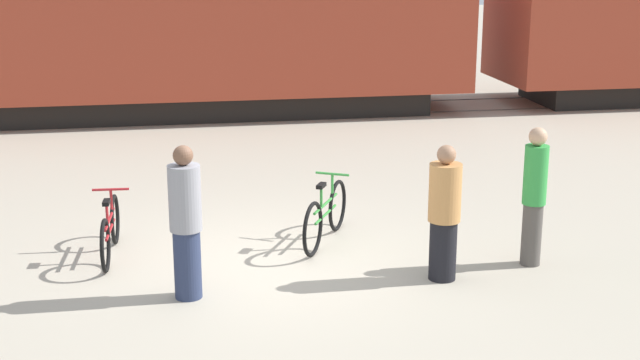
{
  "coord_description": "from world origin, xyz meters",
  "views": [
    {
      "loc": [
        -1.13,
        -10.31,
        3.91
      ],
      "look_at": [
        0.64,
        -0.26,
        1.1
      ],
      "focal_mm": 50.0,
      "sensor_mm": 36.0,
      "label": 1
    }
  ],
  "objects_px": {
    "person_in_tan": "(444,214)",
    "person_in_grey": "(186,223)",
    "bicycle_green": "(326,215)",
    "bicycle_maroon": "(110,230)",
    "person_in_green": "(534,195)"
  },
  "relations": [
    {
      "from": "bicycle_maroon",
      "to": "person_in_grey",
      "type": "height_order",
      "value": "person_in_grey"
    },
    {
      "from": "bicycle_maroon",
      "to": "person_in_green",
      "type": "bearing_deg",
      "value": -12.91
    },
    {
      "from": "bicycle_maroon",
      "to": "person_in_tan",
      "type": "distance_m",
      "value": 4.16
    },
    {
      "from": "person_in_green",
      "to": "person_in_grey",
      "type": "bearing_deg",
      "value": -137.19
    },
    {
      "from": "bicycle_green",
      "to": "bicycle_maroon",
      "type": "bearing_deg",
      "value": -178.65
    },
    {
      "from": "bicycle_green",
      "to": "person_in_grey",
      "type": "xyz_separation_m",
      "value": [
        -1.84,
        -1.55,
        0.5
      ]
    },
    {
      "from": "bicycle_green",
      "to": "person_in_grey",
      "type": "height_order",
      "value": "person_in_grey"
    },
    {
      "from": "bicycle_maroon",
      "to": "person_in_tan",
      "type": "bearing_deg",
      "value": -20.41
    },
    {
      "from": "bicycle_green",
      "to": "person_in_tan",
      "type": "height_order",
      "value": "person_in_tan"
    },
    {
      "from": "bicycle_green",
      "to": "person_in_grey",
      "type": "bearing_deg",
      "value": -139.89
    },
    {
      "from": "person_in_tan",
      "to": "person_in_grey",
      "type": "height_order",
      "value": "person_in_grey"
    },
    {
      "from": "bicycle_maroon",
      "to": "bicycle_green",
      "type": "bearing_deg",
      "value": 1.35
    },
    {
      "from": "bicycle_green",
      "to": "person_in_tan",
      "type": "relative_size",
      "value": 0.98
    },
    {
      "from": "bicycle_maroon",
      "to": "person_in_green",
      "type": "distance_m",
      "value": 5.25
    },
    {
      "from": "bicycle_maroon",
      "to": "person_in_grey",
      "type": "relative_size",
      "value": 0.97
    }
  ]
}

